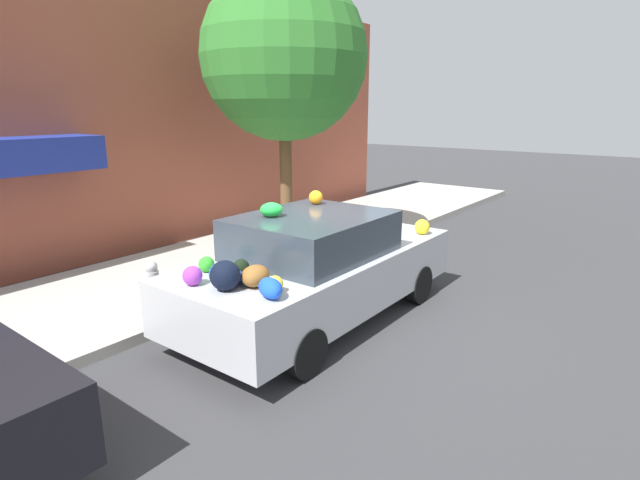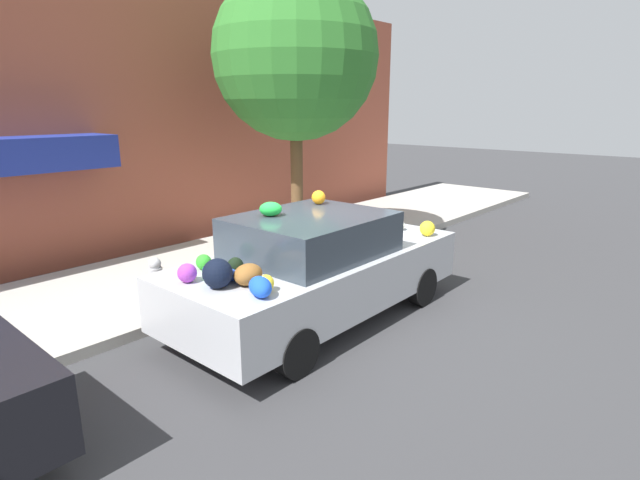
{
  "view_description": "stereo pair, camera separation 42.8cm",
  "coord_description": "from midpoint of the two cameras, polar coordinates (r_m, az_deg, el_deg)",
  "views": [
    {
      "loc": [
        -5.22,
        -4.24,
        2.91
      ],
      "look_at": [
        0.0,
        -0.19,
        1.15
      ],
      "focal_mm": 28.0,
      "sensor_mm": 36.0,
      "label": 1
    },
    {
      "loc": [
        -4.94,
        -4.57,
        2.91
      ],
      "look_at": [
        0.0,
        -0.19,
        1.15
      ],
      "focal_mm": 28.0,
      "sensor_mm": 36.0,
      "label": 2
    }
  ],
  "objects": [
    {
      "name": "ground_plane",
      "position": [
        7.33,
        0.54,
        -8.46
      ],
      "size": [
        60.0,
        60.0,
        0.0
      ],
      "primitive_type": "plane",
      "color": "#38383A"
    },
    {
      "name": "sidewalk_curb",
      "position": [
        9.19,
        -12.3,
        -3.4
      ],
      "size": [
        24.0,
        3.2,
        0.15
      ],
      "color": "#B2ADA3",
      "rests_on": "ground"
    },
    {
      "name": "building_facade",
      "position": [
        10.53,
        -21.24,
        12.66
      ],
      "size": [
        18.0,
        1.2,
        5.41
      ],
      "color": "#9E4C38",
      "rests_on": "ground"
    },
    {
      "name": "street_tree",
      "position": [
        9.92,
        -1.52,
        20.18
      ],
      "size": [
        3.13,
        3.13,
        5.24
      ],
      "color": "brown",
      "rests_on": "sidewalk_curb"
    },
    {
      "name": "fire_hydrant",
      "position": [
        7.48,
        -16.65,
        -4.56
      ],
      "size": [
        0.2,
        0.2,
        0.7
      ],
      "color": "#B2B2B7",
      "rests_on": "sidewalk_curb"
    },
    {
      "name": "art_car",
      "position": [
        6.89,
        1.44,
        -3.09
      ],
      "size": [
        4.47,
        1.92,
        1.73
      ],
      "rotation": [
        0.0,
        0.0,
        0.01
      ],
      "color": "#B7BABF",
      "rests_on": "ground"
    }
  ]
}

